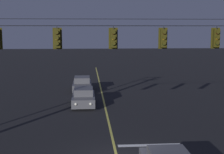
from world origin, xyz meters
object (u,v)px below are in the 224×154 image
at_px(traffic_light_centre, 113,38).
at_px(car_oncoming_lead, 84,97).
at_px(car_oncoming_trailing, 82,84).
at_px(traffic_light_rightmost, 216,38).
at_px(traffic_light_right_inner, 164,38).
at_px(traffic_light_left_inner, 57,38).

xyz_separation_m(traffic_light_centre, car_oncoming_lead, (-1.71, 9.35, -5.04)).
bearing_deg(car_oncoming_trailing, traffic_light_rightmost, -64.77).
distance_m(traffic_light_right_inner, traffic_light_rightmost, 2.88).
bearing_deg(car_oncoming_trailing, traffic_light_left_inner, -93.66).
xyz_separation_m(traffic_light_right_inner, car_oncoming_lead, (-4.38, 9.35, -5.04)).
distance_m(traffic_light_left_inner, traffic_light_right_inner, 5.60).
bearing_deg(traffic_light_centre, traffic_light_rightmost, 0.00).
relative_size(traffic_light_centre, car_oncoming_lead, 0.28).
height_order(traffic_light_rightmost, car_oncoming_trailing, traffic_light_rightmost).
xyz_separation_m(traffic_light_centre, car_oncoming_trailing, (-1.92, 15.85, -5.04)).
bearing_deg(traffic_light_right_inner, traffic_light_left_inner, 180.00).
height_order(traffic_light_centre, car_oncoming_lead, traffic_light_centre).
bearing_deg(traffic_light_left_inner, traffic_light_right_inner, 0.00).
distance_m(traffic_light_centre, car_oncoming_trailing, 16.74).
relative_size(traffic_light_rightmost, car_oncoming_lead, 0.28).
bearing_deg(car_oncoming_trailing, traffic_light_centre, -83.10).
distance_m(traffic_light_rightmost, car_oncoming_lead, 12.87).
xyz_separation_m(traffic_light_left_inner, traffic_light_right_inner, (5.60, 0.00, 0.00)).
relative_size(traffic_light_centre, traffic_light_rightmost, 1.00).
distance_m(traffic_light_left_inner, car_oncoming_lead, 10.69).
distance_m(traffic_light_left_inner, car_oncoming_trailing, 16.67).
relative_size(traffic_light_left_inner, traffic_light_rightmost, 1.00).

